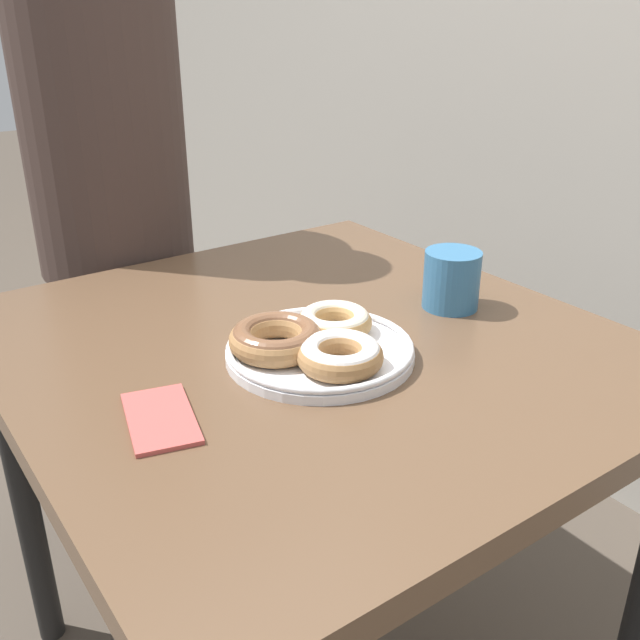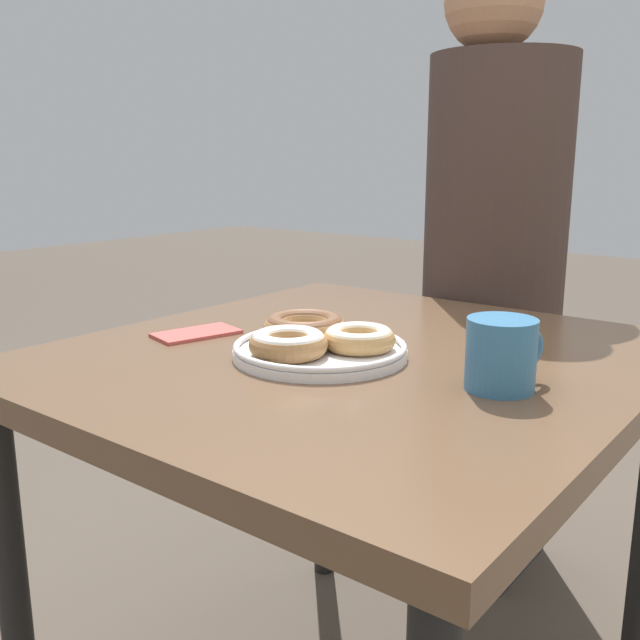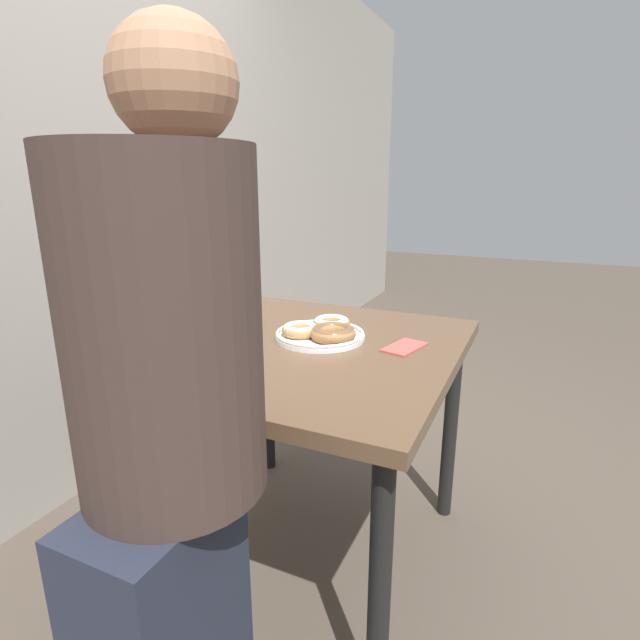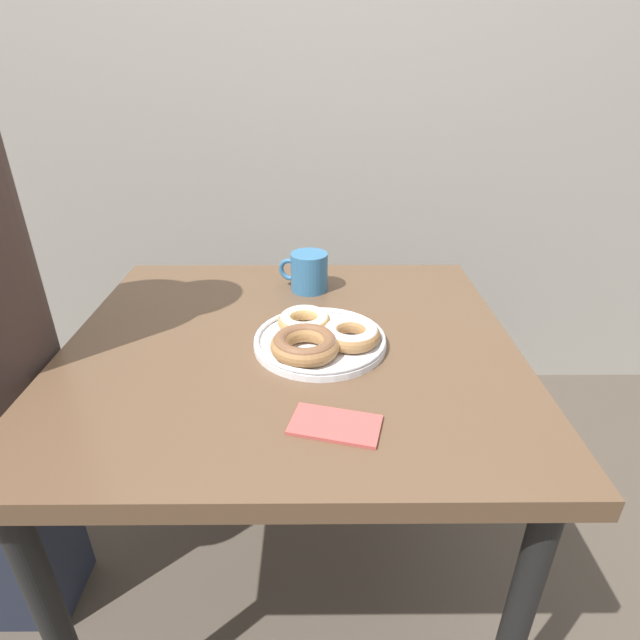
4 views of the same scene
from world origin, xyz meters
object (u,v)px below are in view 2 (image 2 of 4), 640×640
at_px(dining_table, 354,401).
at_px(napkin, 196,333).
at_px(donut_plate, 316,340).
at_px(person_figure, 496,271).
at_px(coffee_mug, 502,353).

bearing_deg(dining_table, napkin, -73.10).
xyz_separation_m(donut_plate, napkin, (0.02, -0.25, -0.02)).
height_order(donut_plate, napkin, donut_plate).
xyz_separation_m(dining_table, donut_plate, (0.06, -0.03, 0.11)).
bearing_deg(napkin, person_figure, 163.65).
bearing_deg(coffee_mug, napkin, -84.68).
xyz_separation_m(dining_table, napkin, (0.09, -0.28, 0.09)).
relative_size(donut_plate, person_figure, 0.19).
height_order(donut_plate, coffee_mug, coffee_mug).
relative_size(coffee_mug, napkin, 0.80).
height_order(person_figure, napkin, person_figure).
distance_m(donut_plate, napkin, 0.25).
bearing_deg(donut_plate, dining_table, 153.37).
distance_m(donut_plate, person_figure, 0.73).
bearing_deg(person_figure, coffee_mug, 25.09).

